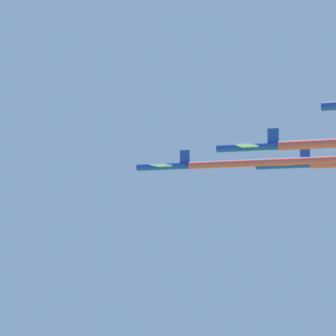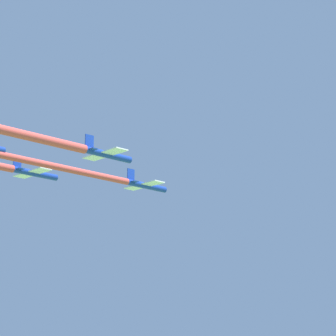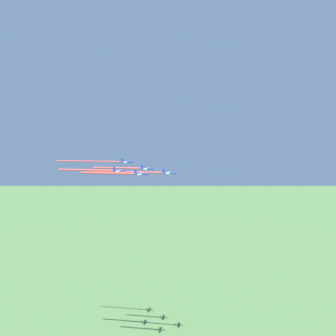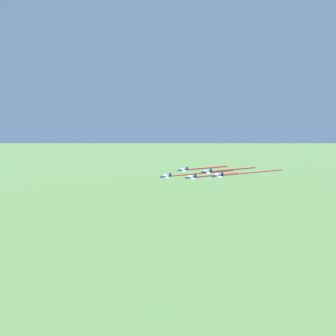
% 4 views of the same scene
% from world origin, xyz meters
% --- Properties ---
extents(jet_0, '(8.20, 8.72, 2.92)m').
position_xyz_m(jet_0, '(53.38, 9.65, 158.87)').
color(jet_0, '#19389E').
extents(jet_1, '(8.20, 8.72, 2.92)m').
position_xyz_m(jet_1, '(44.47, -7.17, 160.00)').
color(jet_1, '#19389E').
extents(jet_2, '(8.20, 8.72, 2.92)m').
position_xyz_m(jet_2, '(63.75, -6.31, 159.33)').
color(jet_2, '#19389E').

